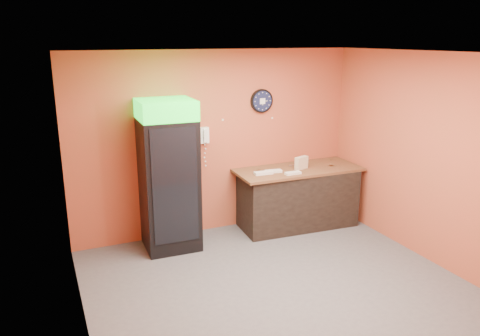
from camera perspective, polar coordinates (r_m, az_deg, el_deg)
floor at (r=6.00m, az=4.45°, el=-14.03°), size 4.50×4.50×0.00m
back_wall at (r=7.20m, az=-2.84°, el=3.09°), size 4.50×0.02×2.80m
left_wall at (r=4.84m, az=-19.46°, el=-4.18°), size 0.02×4.00×2.80m
right_wall at (r=6.78m, az=21.73°, el=1.18°), size 0.02×4.00×2.80m
ceiling at (r=5.21m, az=5.12°, el=13.78°), size 4.50×4.00×0.02m
beverage_cooler at (r=6.66m, az=-8.60°, el=-1.21°), size 0.78×0.79×2.15m
prep_counter at (r=7.62m, az=6.93°, el=-3.65°), size 1.88×0.93×0.92m
wall_clock at (r=7.37m, az=2.66°, el=8.17°), size 0.37×0.06×0.37m
wall_phone at (r=7.05m, az=-4.36°, el=4.00°), size 0.13×0.11×0.24m
butcher_paper at (r=7.48m, az=7.05°, el=-0.19°), size 2.03×0.90×0.04m
sub_roll_stack at (r=7.42m, az=7.50°, el=0.63°), size 0.25×0.15×0.20m
wrapped_sandwich_left at (r=7.10m, az=2.88°, el=-0.61°), size 0.29×0.13×0.04m
wrapped_sandwich_mid at (r=7.14m, az=6.46°, el=-0.62°), size 0.25×0.10×0.04m
wrapped_sandwich_right at (r=7.21m, az=4.09°, el=-0.39°), size 0.27×0.14×0.04m
kitchen_tool at (r=7.64m, az=6.97°, el=0.55°), size 0.06×0.06×0.06m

